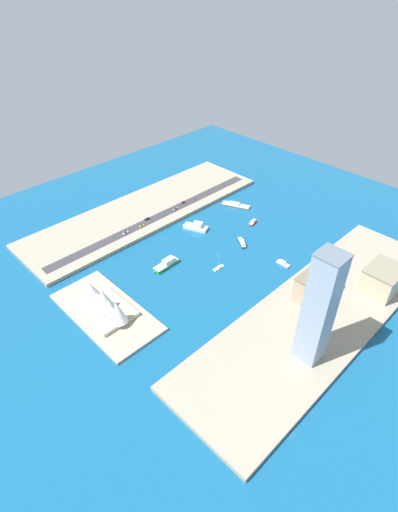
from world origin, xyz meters
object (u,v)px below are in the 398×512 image
(pickup_red, at_px, (183,202))
(ferry_green_doubledeck, at_px, (167,264))
(traffic_light_waterfront, at_px, (194,199))
(ferry_white_commuter, at_px, (196,227))
(yacht_sleek_gray, at_px, (283,263))
(tugboat_red, at_px, (253,222))
(office_block_beige, at_px, (382,280))
(patrol_launch_navy, at_px, (242,242))
(apartment_midrise_tan, at_px, (313,286))
(barge_flat_brown, at_px, (235,205))
(suv_black, at_px, (147,219))
(van_white, at_px, (126,233))
(sailboat_small_white, at_px, (219,268))
(sedan_silver, at_px, (176,209))
(tower_tall_glass, at_px, (319,310))
(opera_landmark, at_px, (104,303))
(taxi_yellow_cab, at_px, (142,226))

(pickup_red, bearing_deg, ferry_green_doubledeck, 129.59)
(traffic_light_waterfront, bearing_deg, ferry_white_commuter, 138.08)
(yacht_sleek_gray, xyz_separation_m, tugboat_red, (55.33, -29.63, 0.22))
(ferry_green_doubledeck, relative_size, office_block_beige, 0.89)
(patrol_launch_navy, relative_size, ferry_white_commuter, 0.64)
(tugboat_red, distance_m, apartment_midrise_tan, 106.15)
(barge_flat_brown, xyz_separation_m, suv_black, (36.27, 81.11, 3.18))
(van_white, bearing_deg, ferry_green_doubledeck, 178.38)
(patrol_launch_navy, height_order, sailboat_small_white, sailboat_small_white)
(ferry_green_doubledeck, bearing_deg, suv_black, -25.60)
(yacht_sleek_gray, relative_size, pickup_red, 2.42)
(patrol_launch_navy, xyz_separation_m, apartment_midrise_tan, (-79.10, 18.31, 12.37))
(barge_flat_brown, bearing_deg, van_white, 73.93)
(office_block_beige, bearing_deg, sedan_silver, 8.78)
(patrol_launch_navy, relative_size, sedan_silver, 3.10)
(office_block_beige, xyz_separation_m, sedan_silver, (188.02, 29.04, -9.01))
(yacht_sleek_gray, height_order, tower_tall_glass, tower_tall_glass)
(tower_tall_glass, xyz_separation_m, opera_landmark, (118.30, 66.00, -31.84))
(tugboat_red, height_order, sedan_silver, sedan_silver)
(ferry_white_commuter, xyz_separation_m, van_white, (33.98, 52.21, 1.73))
(sailboat_small_white, height_order, apartment_midrise_tan, apartment_midrise_tan)
(taxi_yellow_cab, height_order, opera_landmark, opera_landmark)
(patrol_launch_navy, distance_m, opera_landmark, 130.21)
(sailboat_small_white, xyz_separation_m, yacht_sleek_gray, (-32.32, -40.25, 0.30))
(office_block_beige, relative_size, opera_landmark, 0.60)
(tower_tall_glass, height_order, taxi_yellow_cab, tower_tall_glass)
(suv_black, bearing_deg, tower_tall_glass, 171.91)
(tower_tall_glass, xyz_separation_m, sedan_silver, (184.65, -57.52, -37.31))
(apartment_midrise_tan, bearing_deg, tower_tall_glass, 121.34)
(pickup_red, relative_size, sedan_silver, 1.03)
(yacht_sleek_gray, xyz_separation_m, suv_black, (124.50, 38.31, 3.08))
(opera_landmark, bearing_deg, ferry_green_doubledeck, -80.89)
(pickup_red, bearing_deg, taxi_yellow_cab, 95.77)
(yacht_sleek_gray, xyz_separation_m, traffic_light_waterfront, (115.56, -13.16, 6.52))
(tugboat_red, xyz_separation_m, van_white, (64.22, 95.60, 2.87))
(van_white, bearing_deg, office_block_beige, -155.09)
(van_white, relative_size, traffic_light_waterfront, 0.80)
(traffic_light_waterfront, bearing_deg, van_white, 87.11)
(tugboat_red, height_order, traffic_light_waterfront, traffic_light_waterfront)
(sailboat_small_white, bearing_deg, opera_landmark, 77.05)
(barge_flat_brown, xyz_separation_m, van_white, (31.32, 108.76, 3.20))
(sailboat_small_white, relative_size, sedan_silver, 2.17)
(pickup_red, bearing_deg, barge_flat_brown, -133.63)
(barge_flat_brown, relative_size, pickup_red, 5.70)
(patrol_launch_navy, xyz_separation_m, tugboat_red, (13.81, -31.47, -0.13))
(apartment_midrise_tan, height_order, suv_black, apartment_midrise_tan)
(sailboat_small_white, relative_size, ferry_white_commuter, 0.45)
(yacht_sleek_gray, bearing_deg, office_block_beige, -162.70)
(ferry_green_doubledeck, height_order, opera_landmark, opera_landmark)
(yacht_sleek_gray, bearing_deg, suv_black, 17.11)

